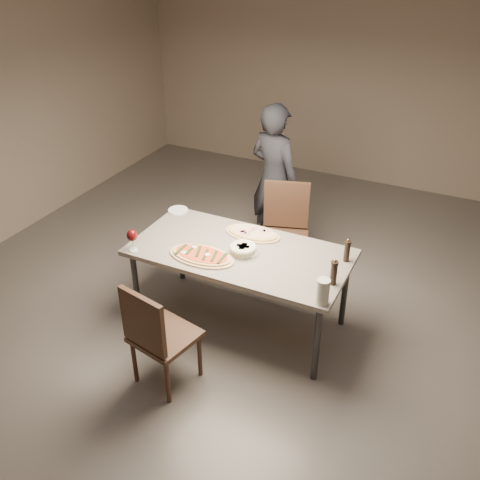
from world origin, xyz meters
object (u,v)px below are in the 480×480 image
at_px(dining_table, 240,256).
at_px(bread_basket, 243,249).
at_px(ham_pizza, 252,233).
at_px(diner, 274,179).
at_px(zucchini_pizza, 202,255).
at_px(carafe, 323,291).
at_px(chair_near, 156,333).
at_px(chair_far, 285,227).
at_px(pepper_mill_left, 334,272).

distance_m(dining_table, bread_basket, 0.12).
height_order(dining_table, ham_pizza, ham_pizza).
bearing_deg(bread_basket, diner, 102.19).
relative_size(ham_pizza, diner, 0.31).
xyz_separation_m(dining_table, zucchini_pizza, (-0.23, -0.23, 0.07)).
distance_m(carafe, chair_near, 1.24).
height_order(ham_pizza, diner, diner).
height_order(chair_far, diner, diner).
relative_size(ham_pizza, chair_far, 0.52).
bearing_deg(bread_basket, chair_near, -106.32).
distance_m(bread_basket, carafe, 0.86).
height_order(dining_table, chair_far, chair_far).
bearing_deg(chair_near, chair_far, 93.21).
distance_m(bread_basket, diner, 1.39).
xyz_separation_m(zucchini_pizza, ham_pizza, (0.22, 0.51, -0.00)).
height_order(carafe, chair_near, carafe).
bearing_deg(chair_far, zucchini_pizza, 58.08).
relative_size(dining_table, chair_near, 1.98).
distance_m(bread_basket, chair_far, 0.94).
xyz_separation_m(pepper_mill_left, chair_far, (-0.77, 1.00, -0.31)).
xyz_separation_m(ham_pizza, carafe, (0.85, -0.66, 0.08)).
bearing_deg(chair_far, ham_pizza, 65.84).
bearing_deg(carafe, dining_table, 155.40).
relative_size(bread_basket, chair_near, 0.24).
xyz_separation_m(dining_table, bread_basket, (0.04, -0.03, 0.10)).
distance_m(ham_pizza, bread_basket, 0.32).
bearing_deg(dining_table, bread_basket, -37.84).
distance_m(zucchini_pizza, chair_far, 1.16).
relative_size(bread_basket, carafe, 1.11).
bearing_deg(pepper_mill_left, bread_basket, 173.49).
distance_m(bread_basket, chair_near, 0.99).
bearing_deg(ham_pizza, pepper_mill_left, -35.88).
height_order(ham_pizza, carafe, carafe).
xyz_separation_m(ham_pizza, bread_basket, (0.06, -0.31, 0.03)).
height_order(dining_table, zucchini_pizza, zucchini_pizza).
relative_size(zucchini_pizza, diner, 0.35).
bearing_deg(diner, dining_table, 118.51).
distance_m(dining_table, chair_far, 0.89).
distance_m(chair_near, chair_far, 1.84).
xyz_separation_m(bread_basket, carafe, (0.79, -0.35, 0.05)).
relative_size(bread_basket, chair_far, 0.23).
bearing_deg(bread_basket, chair_far, 89.11).
xyz_separation_m(bread_basket, chair_near, (-0.27, -0.91, -0.29)).
bearing_deg(diner, bread_basket, 120.00).
bearing_deg(carafe, ham_pizza, 142.05).
xyz_separation_m(pepper_mill_left, carafe, (-0.00, -0.26, -0.00)).
relative_size(zucchini_pizza, ham_pizza, 1.13).
relative_size(chair_near, chair_far, 0.94).
relative_size(pepper_mill_left, carafe, 1.11).
relative_size(dining_table, zucchini_pizza, 3.17).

